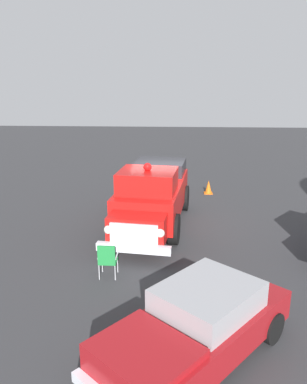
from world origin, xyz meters
TOP-DOWN VIEW (x-y plane):
  - ground_plane at (0.00, 0.00)m, footprint 60.00×60.00m
  - vintage_fire_truck at (-0.48, -0.53)m, footprint 2.95×6.17m
  - classic_hot_rod at (0.77, -7.58)m, footprint 4.25×4.51m
  - lawn_chair_by_car at (-1.48, -4.55)m, footprint 0.52×0.50m
  - traffic_cone at (1.96, 3.76)m, footprint 0.40×0.40m

SIDE VIEW (x-z plane):
  - ground_plane at x=0.00m, z-range 0.00..0.00m
  - traffic_cone at x=1.96m, z-range -0.01..0.63m
  - lawn_chair_by_car at x=-1.48m, z-range 0.08..1.10m
  - classic_hot_rod at x=0.77m, z-range 0.02..1.48m
  - vintage_fire_truck at x=-0.48m, z-range -0.10..2.49m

